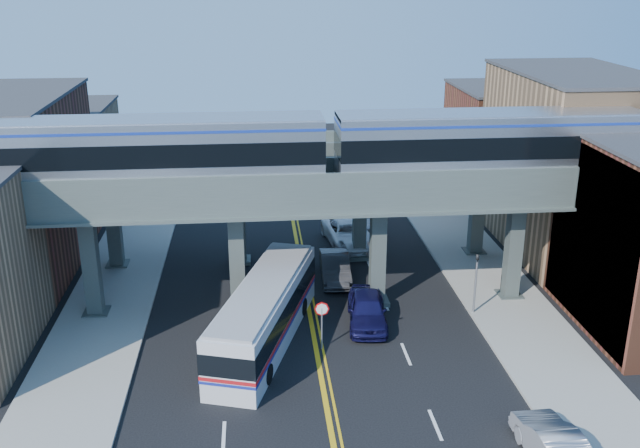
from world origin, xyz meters
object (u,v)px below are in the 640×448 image
object	(u,v)px
stop_sign	(322,318)
transit_train	(164,150)
transit_bus	(265,314)
car_lane_d	(359,217)
car_parked_curb	(554,447)
car_lane_c	(349,233)
car_lane_b	(335,267)
traffic_signal	(476,277)
car_lane_a	(367,309)

from	to	relation	value
stop_sign	transit_train	bearing A→B (deg)	147.51
stop_sign	transit_bus	bearing A→B (deg)	160.96
transit_train	car_lane_d	bearing A→B (deg)	46.28
transit_train	car_parked_curb	xyz separation A→B (m)	(16.00, -14.96, -8.63)
transit_bus	car_lane_c	size ratio (longest dim) A/B	1.98
transit_train	car_lane_b	world-z (taller)	transit_train
transit_train	car_lane_c	xyz separation A→B (m)	(11.17, 9.42, -8.59)
car_lane_d	car_parked_curb	distance (m)	28.18
stop_sign	traffic_signal	size ratio (longest dim) A/B	0.64
car_lane_a	car_lane_c	world-z (taller)	car_lane_a
transit_train	car_lane_a	xyz separation A→B (m)	(10.59, -2.52, -8.59)
stop_sign	car_lane_b	world-z (taller)	stop_sign
traffic_signal	car_lane_c	size ratio (longest dim) A/B	0.66
transit_train	stop_sign	xyz separation A→B (m)	(7.85, -5.00, -7.70)
traffic_signal	car_lane_c	distance (m)	12.79
stop_sign	car_parked_curb	size ratio (longest dim) A/B	0.52
car_lane_c	transit_train	bearing A→B (deg)	-146.55
stop_sign	car_parked_curb	world-z (taller)	stop_sign
transit_train	car_lane_d	distance (m)	19.92
transit_bus	car_lane_c	distance (m)	14.80
car_lane_a	stop_sign	bearing A→B (deg)	-132.10
transit_train	car_lane_a	bearing A→B (deg)	-13.36
car_lane_a	car_lane_b	size ratio (longest dim) A/B	1.03
transit_train	traffic_signal	bearing A→B (deg)	-6.81
stop_sign	transit_bus	distance (m)	3.04
car_lane_b	car_parked_curb	xyz separation A→B (m)	(6.47, -18.52, 0.01)
car_lane_b	car_parked_curb	size ratio (longest dim) A/B	0.99
car_lane_a	car_lane_d	size ratio (longest dim) A/B	0.86
traffic_signal	car_lane_a	xyz separation A→B (m)	(-6.16, -0.52, -1.43)
car_parked_curb	car_lane_b	bearing A→B (deg)	-72.83
traffic_signal	car_lane_c	world-z (taller)	traffic_signal
car_lane_a	car_lane_c	xyz separation A→B (m)	(0.58, 11.93, -0.00)
stop_sign	car_lane_a	size ratio (longest dim) A/B	0.51
stop_sign	car_lane_d	xyz separation A→B (m)	(4.57, 17.99, -0.89)
stop_sign	car_parked_curb	distance (m)	12.90
stop_sign	car_lane_a	distance (m)	3.80
car_lane_a	transit_bus	bearing A→B (deg)	-159.39
transit_bus	car_parked_curb	size ratio (longest dim) A/B	2.47
car_parked_curb	transit_train	bearing A→B (deg)	-45.18
transit_bus	car_lane_b	world-z (taller)	transit_bus
transit_train	car_lane_b	xyz separation A→B (m)	(9.53, 3.56, -8.64)
transit_bus	car_lane_c	world-z (taller)	transit_bus
car_parked_curb	car_lane_c	bearing A→B (deg)	-80.90
stop_sign	car_parked_curb	xyz separation A→B (m)	(8.15, -9.96, -0.93)
transit_train	car_lane_c	world-z (taller)	transit_train
traffic_signal	car_lane_a	world-z (taller)	traffic_signal
stop_sign	traffic_signal	distance (m)	9.41
car_lane_b	car_lane_d	size ratio (longest dim) A/B	0.83
car_lane_c	car_parked_curb	world-z (taller)	car_lane_c
transit_bus	car_lane_d	distance (m)	18.57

